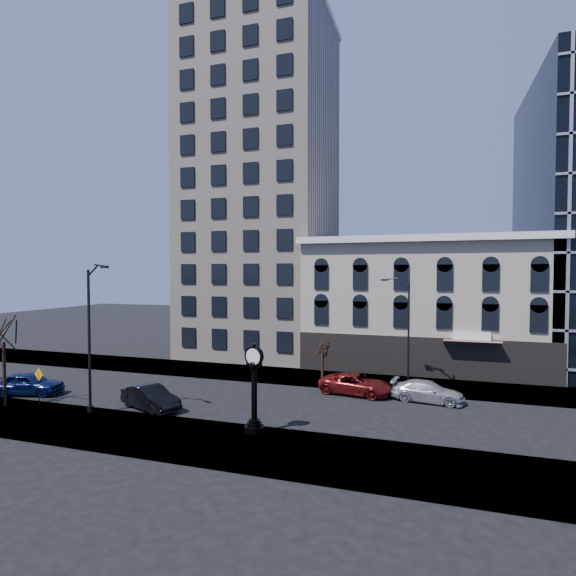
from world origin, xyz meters
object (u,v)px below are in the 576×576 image
(street_clock, at_px, (254,392))
(car_near_a, at_px, (29,383))
(warning_sign, at_px, (39,381))
(car_near_b, at_px, (151,398))
(street_lamp_near, at_px, (95,299))

(street_clock, relative_size, car_near_a, 1.02)
(warning_sign, xyz_separation_m, car_near_a, (-3.79, 2.60, -1.11))
(car_near_b, bearing_deg, street_clock, -82.03)
(warning_sign, bearing_deg, car_near_b, 29.48)
(car_near_b, bearing_deg, warning_sign, 130.13)
(street_lamp_near, xyz_separation_m, car_near_b, (2.44, 2.33, -6.74))
(warning_sign, height_order, car_near_b, warning_sign)
(street_clock, bearing_deg, car_near_a, -176.42)
(car_near_b, bearing_deg, car_near_a, 110.58)
(street_lamp_near, bearing_deg, street_clock, 20.32)
(car_near_a, bearing_deg, car_near_b, -106.73)
(street_lamp_near, height_order, car_near_b, street_lamp_near)
(warning_sign, relative_size, car_near_b, 0.55)
(street_clock, xyz_separation_m, warning_sign, (-15.50, -0.24, -0.46))
(street_lamp_near, height_order, car_near_a, street_lamp_near)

